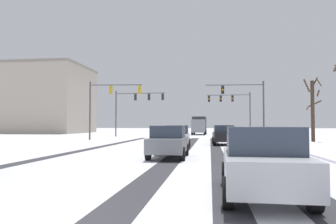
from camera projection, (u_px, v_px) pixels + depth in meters
wheel_track_left_lane at (92, 149)px, 22.40m from camera, size 0.78×36.81×0.01m
wheel_track_right_lane at (216, 150)px, 21.29m from camera, size 0.75×36.81×0.01m
wheel_track_center at (183, 149)px, 21.57m from camera, size 0.95×36.81×0.01m
wheel_track_oncoming at (245, 150)px, 21.05m from camera, size 1.01×36.81×0.01m
sidewalk_kerb_right at (336, 152)px, 18.74m from camera, size 4.00×36.81×0.12m
traffic_signal_far_right at (232, 104)px, 47.64m from camera, size 6.40×0.49×6.50m
traffic_signal_near_left at (108, 98)px, 35.76m from camera, size 5.94×0.76×6.50m
traffic_signal_near_right at (247, 100)px, 35.47m from camera, size 6.46×0.61×6.50m
traffic_signal_far_left at (136, 102)px, 45.34m from camera, size 7.21×0.49×6.50m
car_red_lead at (223, 133)px, 33.55m from camera, size 1.98×4.17×1.62m
car_black_second at (224, 135)px, 26.70m from camera, size 1.92×4.14×1.62m
car_white_third at (177, 136)px, 23.23m from camera, size 1.97×4.17×1.62m
car_grey_fourth at (169, 142)px, 16.16m from camera, size 1.85×4.11×1.62m
car_silver_fifth at (262, 161)px, 7.46m from camera, size 1.93×4.15×1.62m
box_truck_delivery at (199, 125)px, 54.23m from camera, size 2.44×7.45×3.02m
bare_tree_sidewalk_far at (313, 108)px, 31.16m from camera, size 1.66×1.85×6.28m
office_building_far_left_block at (31, 100)px, 65.66m from camera, size 22.80×15.17×13.57m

